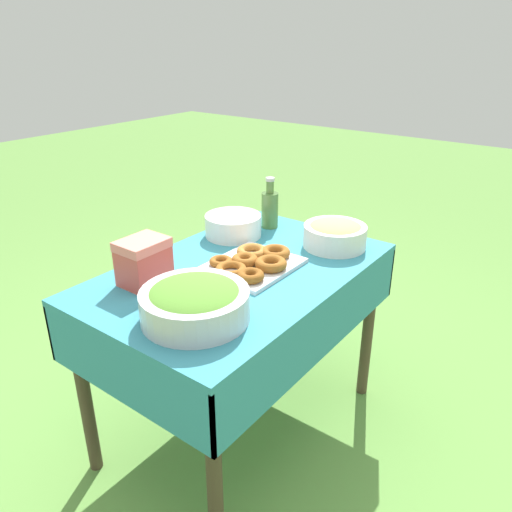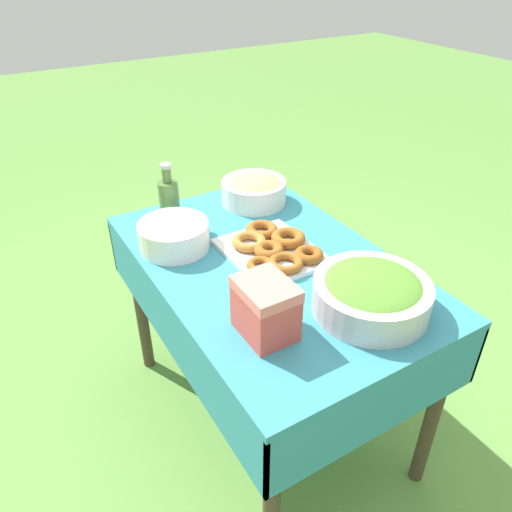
{
  "view_description": "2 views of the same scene",
  "coord_description": "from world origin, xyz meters",
  "views": [
    {
      "loc": [
        -1.34,
        -1.09,
        1.6
      ],
      "look_at": [
        0.06,
        -0.04,
        0.81
      ],
      "focal_mm": 35.0,
      "sensor_mm": 36.0,
      "label": 1
    },
    {
      "loc": [
        -1.19,
        0.76,
        1.71
      ],
      "look_at": [
        -0.02,
        0.07,
        0.83
      ],
      "focal_mm": 35.0,
      "sensor_mm": 36.0,
      "label": 2
    }
  ],
  "objects": [
    {
      "name": "cooler_box",
      "position": [
        -0.29,
        0.2,
        0.85
      ],
      "size": [
        0.17,
        0.13,
        0.17
      ],
      "color": "#E04C42",
      "rests_on": "picnic_table"
    },
    {
      "name": "plate_stack",
      "position": [
        0.26,
        0.24,
        0.82
      ],
      "size": [
        0.25,
        0.25,
        0.1
      ],
      "color": "white",
      "rests_on": "picnic_table"
    },
    {
      "name": "ground_plane",
      "position": [
        0.0,
        0.0,
        0.0
      ],
      "size": [
        14.0,
        14.0,
        0.0
      ],
      "primitive_type": "plane",
      "color": "#609342"
    },
    {
      "name": "pasta_bowl",
      "position": [
        0.41,
        -0.18,
        0.83
      ],
      "size": [
        0.26,
        0.26,
        0.12
      ],
      "color": "white",
      "rests_on": "picnic_table"
    },
    {
      "name": "salad_bowl",
      "position": [
        -0.37,
        -0.12,
        0.83
      ],
      "size": [
        0.34,
        0.34,
        0.12
      ],
      "color": "silver",
      "rests_on": "picnic_table"
    },
    {
      "name": "picnic_table",
      "position": [
        0.0,
        0.0,
        0.65
      ],
      "size": [
        1.19,
        0.77,
        0.77
      ],
      "color": "teal",
      "rests_on": "ground_plane"
    },
    {
      "name": "donut_platter",
      "position": [
        0.04,
        -0.04,
        0.79
      ],
      "size": [
        0.37,
        0.32,
        0.05
      ],
      "color": "silver",
      "rests_on": "picnic_table"
    },
    {
      "name": "olive_oil_bottle",
      "position": [
        0.44,
        0.17,
        0.86
      ],
      "size": [
        0.08,
        0.08,
        0.23
      ],
      "color": "#4C7238",
      "rests_on": "picnic_table"
    }
  ]
}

